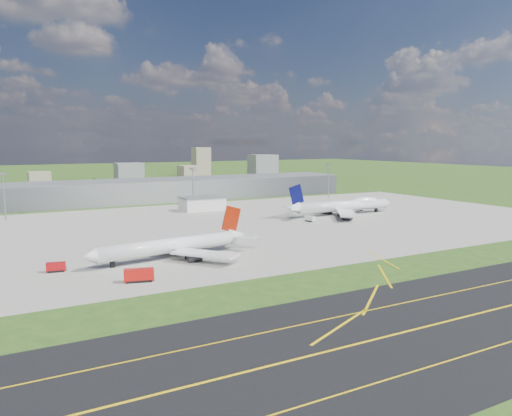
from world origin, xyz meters
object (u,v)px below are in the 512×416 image
van_white_near (310,219)px  airliner_red_twin (174,246)px  crash_tender (56,267)px  fire_truck (139,276)px  tug_yellow (202,243)px  airliner_blue_quad (343,206)px  van_white_far (360,209)px

van_white_near → airliner_red_twin: bearing=100.7°
crash_tender → van_white_near: bearing=30.1°
airliner_red_twin → fire_truck: bearing=42.7°
tug_yellow → van_white_near: van_white_near is taller
van_white_near → crash_tender: bearing=93.2°
airliner_blue_quad → fire_truck: bearing=-147.7°
van_white_far → van_white_near: bearing=-168.5°
airliner_blue_quad → van_white_near: (-31.64, -11.23, -3.93)m
fire_truck → van_white_near: (112.96, 70.38, -0.52)m
fire_truck → van_white_far: 186.97m
fire_truck → tug_yellow: bearing=61.7°
airliner_blue_quad → crash_tender: 174.69m
crash_tender → van_white_near: (133.47, 45.71, -0.14)m
fire_truck → van_white_near: bearing=46.7°
airliner_red_twin → crash_tender: 40.69m
fire_truck → van_white_near: 133.10m
van_white_far → airliner_red_twin: bearing=-164.6°
fire_truck → crash_tender: bearing=144.6°
airliner_blue_quad → fire_truck: (-144.60, -81.62, -3.41)m
tug_yellow → airliner_blue_quad: bearing=3.2°
crash_tender → airliner_blue_quad: bearing=30.3°
crash_tender → van_white_far: (184.72, 64.72, -0.44)m
airliner_blue_quad → crash_tender: (-165.11, -56.94, -3.79)m
tug_yellow → van_white_far: 135.52m
airliner_blue_quad → fire_truck: airliner_blue_quad is taller
airliner_red_twin → tug_yellow: 24.26m
fire_truck → van_white_far: size_ratio=2.12×
airliner_red_twin → van_white_near: 103.74m
airliner_red_twin → airliner_blue_quad: size_ratio=0.88×
crash_tender → van_white_far: bearing=30.5°
van_white_far → tug_yellow: bearing=-167.7°
airliner_blue_quad → van_white_far: airliner_blue_quad is taller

